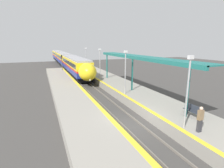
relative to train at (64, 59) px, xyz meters
The scene contains 14 objects.
ground_plane 42.26m from the train, 90.00° to the right, with size 120.00×120.00×0.00m, color #423F3D.
rail_left 42.26m from the train, 90.98° to the right, with size 0.08×90.00×0.15m, color slate.
rail_right 42.26m from the train, 89.02° to the right, with size 0.08×90.00×0.15m, color slate.
train is the anchor object (origin of this frame).
platform_right 42.42m from the train, 84.74° to the right, with size 4.46×64.00×0.94m.
platform_left 42.39m from the train, 94.83° to the right, with size 3.81×64.00×0.94m.
platform_bench 44.33m from the train, 84.38° to the right, with size 0.44×1.69×0.89m.
person_waiting 46.21m from the train, 86.66° to the right, with size 0.36×0.23×1.72m.
railway_signal 14.35m from the train, 99.01° to the right, with size 0.28×0.28×4.17m.
lamppost_near 45.38m from the train, 87.16° to the right, with size 0.36×0.20×4.89m.
lamppost_mid 36.30m from the train, 86.44° to the right, with size 0.36×0.20×4.89m.
lamppost_far 27.22m from the train, 85.25° to the right, with size 0.36×0.20×4.89m.
lamppost_farthest 18.18m from the train, 82.87° to the right, with size 0.36×0.20×4.89m.
station_canopy 35.48m from the train, 83.00° to the right, with size 2.02×20.59×4.19m.
Camera 1 is at (-6.44, -11.43, 6.50)m, focal length 28.00 mm.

